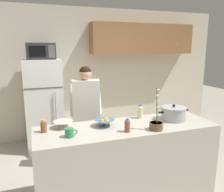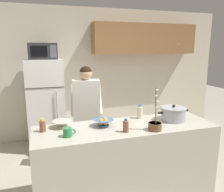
{
  "view_description": "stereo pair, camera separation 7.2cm",
  "coord_description": "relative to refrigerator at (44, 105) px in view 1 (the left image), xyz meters",
  "views": [
    {
      "loc": [
        -1.0,
        -2.34,
        1.82
      ],
      "look_at": [
        0.0,
        0.55,
        1.17
      ],
      "focal_mm": 36.49,
      "sensor_mm": 36.0,
      "label": 1
    },
    {
      "loc": [
        -0.93,
        -2.36,
        1.82
      ],
      "look_at": [
        0.0,
        0.55,
        1.17
      ],
      "focal_mm": 36.49,
      "sensor_mm": 36.0,
      "label": 2
    }
  ],
  "objects": [
    {
      "name": "bottle_mid_counter",
      "position": [
        1.13,
        -1.62,
        0.2
      ],
      "size": [
        0.07,
        0.07,
        0.18
      ],
      "color": "beige",
      "rests_on": "kitchen_island"
    },
    {
      "name": "potted_orchid",
      "position": [
        1.11,
        -2.07,
        0.18
      ],
      "size": [
        0.15,
        0.15,
        0.48
      ],
      "color": "brown",
      "rests_on": "kitchen_island"
    },
    {
      "name": "coffee_mug",
      "position": [
        0.17,
        -1.96,
        0.16
      ],
      "size": [
        0.13,
        0.09,
        0.1
      ],
      "color": "#2D8C4C",
      "rests_on": "kitchen_island"
    },
    {
      "name": "kitchen_island",
      "position": [
        0.85,
        -1.85,
        -0.35
      ],
      "size": [
        2.12,
        0.68,
        0.92
      ],
      "primitive_type": "cube",
      "color": "#BCB7A8",
      "rests_on": "ground"
    },
    {
      "name": "bottle_near_edge",
      "position": [
        0.78,
        -2.02,
        0.18
      ],
      "size": [
        0.06,
        0.06,
        0.15
      ],
      "color": "brown",
      "rests_on": "kitchen_island"
    },
    {
      "name": "person_near_pot",
      "position": [
        0.56,
        -0.95,
        0.15
      ],
      "size": [
        0.53,
        0.46,
        1.56
      ],
      "color": "black",
      "rests_on": "ground"
    },
    {
      "name": "microwave",
      "position": [
        0.0,
        -0.02,
        0.95
      ],
      "size": [
        0.48,
        0.37,
        0.28
      ],
      "color": "#2D2D30",
      "rests_on": "refrigerator"
    },
    {
      "name": "bread_bowl",
      "position": [
        0.6,
        -1.77,
        0.16
      ],
      "size": [
        0.24,
        0.24,
        0.1
      ],
      "color": "#4C7299",
      "rests_on": "kitchen_island"
    },
    {
      "name": "cooking_pot",
      "position": [
        1.5,
        -1.82,
        0.19
      ],
      "size": [
        0.43,
        0.32,
        0.2
      ],
      "color": "#ADAFB5",
      "rests_on": "kitchen_island"
    },
    {
      "name": "bottle_far_corner",
      "position": [
        -0.08,
        -1.74,
        0.18
      ],
      "size": [
        0.07,
        0.07,
        0.14
      ],
      "color": "brown",
      "rests_on": "kitchen_island"
    },
    {
      "name": "empty_bowl",
      "position": [
        0.14,
        -1.67,
        0.16
      ],
      "size": [
        0.22,
        0.22,
        0.08
      ],
      "color": "beige",
      "rests_on": "kitchen_island"
    },
    {
      "name": "refrigerator",
      "position": [
        0.0,
        0.0,
        0.0
      ],
      "size": [
        0.64,
        0.68,
        1.62
      ],
      "color": "white",
      "rests_on": "ground"
    },
    {
      "name": "back_wall_unit",
      "position": [
        1.09,
        0.41,
        0.63
      ],
      "size": [
        6.0,
        0.48,
        2.6
      ],
      "color": "beige",
      "rests_on": "ground"
    }
  ]
}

